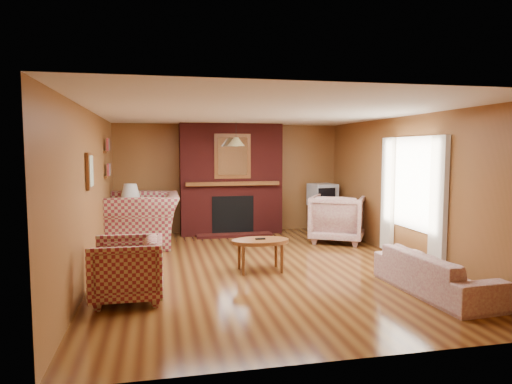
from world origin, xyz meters
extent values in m
plane|color=#49240F|center=(0.00, 0.00, 0.00)|extent=(6.50, 6.50, 0.00)
plane|color=white|center=(0.00, 0.00, 2.40)|extent=(6.50, 6.50, 0.00)
plane|color=brown|center=(0.00, 3.25, 1.20)|extent=(6.50, 0.00, 6.50)
plane|color=brown|center=(0.00, -3.25, 1.20)|extent=(6.50, 0.00, 6.50)
plane|color=brown|center=(-2.50, 0.00, 1.20)|extent=(0.00, 6.50, 6.50)
plane|color=brown|center=(2.50, 0.00, 1.20)|extent=(0.00, 6.50, 6.50)
cube|color=#4C1310|center=(0.00, 3.00, 1.20)|extent=(2.20, 0.50, 2.40)
cube|color=black|center=(0.00, 2.77, 0.45)|extent=(0.90, 0.06, 0.80)
cube|color=#4C1310|center=(0.00, 2.60, 0.03)|extent=(1.60, 0.35, 0.06)
cube|color=brown|center=(0.00, 2.73, 1.12)|extent=(2.00, 0.18, 0.08)
cube|color=brown|center=(0.00, 2.76, 1.70)|extent=(0.78, 0.05, 0.95)
cube|color=white|center=(0.00, 2.73, 1.70)|extent=(0.62, 0.02, 0.80)
cube|color=beige|center=(2.44, -0.95, 1.05)|extent=(0.08, 0.35, 2.00)
cube|color=beige|center=(2.44, 0.55, 1.05)|extent=(0.08, 0.35, 2.00)
cube|color=white|center=(2.48, -0.20, 1.30)|extent=(0.03, 1.10, 1.50)
cube|color=brown|center=(-2.47, 1.90, 1.35)|extent=(0.06, 0.55, 0.04)
cube|color=brown|center=(-2.47, 1.90, 1.80)|extent=(0.06, 0.55, 0.04)
cube|color=brown|center=(-2.47, -0.30, 1.55)|extent=(0.04, 0.40, 0.50)
cube|color=silver|center=(-2.44, -0.30, 1.55)|extent=(0.01, 0.32, 0.42)
cylinder|color=black|center=(0.00, 2.30, 2.22)|extent=(0.01, 0.01, 0.35)
cone|color=tan|center=(0.00, 2.30, 2.00)|extent=(0.36, 0.36, 0.18)
imported|color=maroon|center=(-1.85, 2.11, 0.50)|extent=(1.36, 1.55, 1.00)
imported|color=maroon|center=(-1.95, -1.20, 0.39)|extent=(0.87, 0.84, 0.78)
imported|color=#BFB594|center=(1.90, -1.74, 0.27)|extent=(0.83, 1.86, 0.53)
imported|color=#BFB594|center=(1.94, 1.63, 0.47)|extent=(1.39, 1.40, 0.94)
ellipsoid|color=brown|center=(-0.06, -0.22, 0.46)|extent=(0.88, 0.54, 0.05)
cube|color=black|center=(-0.06, -0.22, 0.50)|extent=(0.15, 0.05, 0.02)
cylinder|color=brown|center=(0.23, -0.04, 0.22)|extent=(0.05, 0.05, 0.43)
cylinder|color=brown|center=(-0.36, -0.04, 0.22)|extent=(0.05, 0.05, 0.43)
cylinder|color=brown|center=(0.23, -0.39, 0.22)|extent=(0.05, 0.05, 0.43)
cylinder|color=brown|center=(-0.36, -0.39, 0.22)|extent=(0.05, 0.05, 0.43)
cube|color=brown|center=(-2.10, 2.45, 0.28)|extent=(0.43, 0.43, 0.55)
sphere|color=white|center=(-2.10, 2.45, 0.70)|extent=(0.30, 0.30, 0.30)
cylinder|color=black|center=(-2.10, 2.45, 0.87)|extent=(0.03, 0.03, 0.09)
cone|color=white|center=(-2.10, 2.45, 1.04)|extent=(0.37, 0.37, 0.26)
cube|color=black|center=(2.05, 2.80, 0.29)|extent=(0.55, 0.50, 0.58)
cube|color=#AFB2B7|center=(2.05, 2.80, 0.83)|extent=(0.61, 0.59, 0.50)
cube|color=black|center=(2.05, 2.53, 0.83)|extent=(0.41, 0.08, 0.35)
camera|label=1|loc=(-1.55, -6.85, 1.84)|focal=32.00mm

